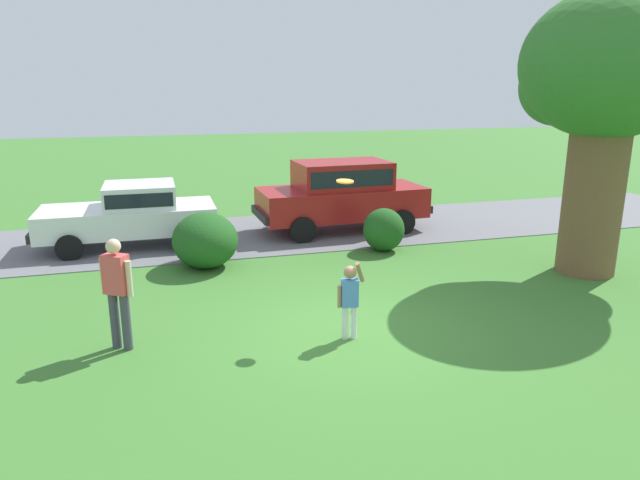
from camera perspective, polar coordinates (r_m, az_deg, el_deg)
The scene contains 10 objects.
ground_plane at distance 9.59m, azimuth 3.36°, elevation -8.94°, with size 80.00×80.00×0.00m, color #3D752D.
driveway_strip at distance 15.72m, azimuth -4.65°, elevation 0.72°, with size 28.00×4.40×0.02m, color slate.
oak_tree_large at distance 13.24m, azimuth 26.70°, elevation 13.87°, with size 3.62×3.46×5.79m.
shrub_near_tree at distance 12.93m, azimuth -11.51°, elevation -0.13°, with size 1.44×1.67×1.21m.
shrub_centre_left at distance 13.99m, azimuth 6.35°, elevation 1.03°, with size 1.00×1.02×1.04m.
parked_sedan at distance 15.03m, azimuth -18.15°, elevation 2.62°, with size 4.40×2.11×1.56m.
parked_suv at distance 15.76m, azimuth 2.18°, elevation 4.77°, with size 4.76×2.23×1.92m.
child_thrower at distance 9.04m, azimuth 2.97°, elevation -5.57°, with size 0.47×0.24×1.29m.
frisbee at distance 9.16m, azimuth 2.50°, elevation 5.85°, with size 0.28×0.28×0.05m.
adult_onlooker at distance 9.11m, azimuth -19.48°, elevation -4.51°, with size 0.46×0.38×1.74m.
Camera 1 is at (-2.93, -8.26, 3.91)m, focal length 32.23 mm.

